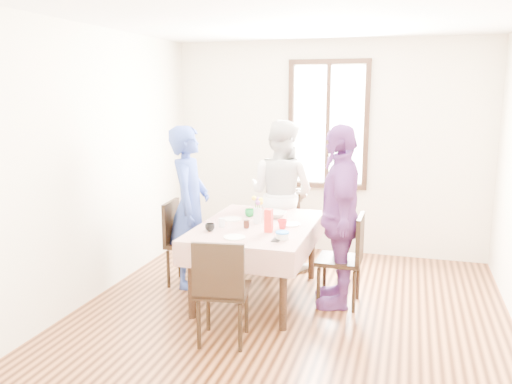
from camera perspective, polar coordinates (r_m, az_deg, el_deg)
ground at (r=4.92m, az=3.30°, el=-13.89°), size 4.50×4.50×0.00m
back_wall at (r=6.71m, az=7.89°, el=4.78°), size 4.00×0.00×4.00m
window_frame at (r=6.66m, az=7.93°, el=7.33°), size 1.02×0.06×1.62m
window_pane at (r=6.67m, az=7.94°, el=7.33°), size 0.90×0.02×1.50m
dining_table at (r=5.30m, az=0.16°, el=-7.61°), size 0.99×1.47×0.75m
tablecloth at (r=5.19m, az=0.16°, el=-3.62°), size 1.11×1.59×0.01m
chair_left at (r=5.68m, az=-7.47°, el=-5.59°), size 0.45×0.45×0.91m
chair_right at (r=5.16m, az=9.16°, el=-7.35°), size 0.42×0.42×0.91m
chair_far at (r=6.21m, az=2.80°, el=-4.04°), size 0.47×0.47×0.91m
chair_near at (r=4.38m, az=-3.65°, el=-10.66°), size 0.48×0.48×0.91m
person_left at (r=5.57m, az=-7.36°, el=-1.61°), size 0.52×0.69×1.72m
person_far at (r=6.10m, az=2.79°, el=-0.28°), size 1.01×0.88×1.75m
person_right at (r=5.05m, az=9.06°, el=-2.67°), size 0.62×1.10×1.77m
mug_black at (r=4.95m, az=-5.10°, el=-3.89°), size 0.10×0.10×0.07m
mug_flag at (r=5.03m, az=2.92°, el=-3.54°), size 0.13×0.13×0.09m
mug_green at (r=5.50m, az=-0.71°, el=-2.30°), size 0.14×0.14×0.08m
serving_bowl at (r=5.47m, az=2.13°, el=-2.50°), size 0.23×0.23×0.06m
juice_carton at (r=4.89m, az=1.40°, el=-3.17°), size 0.07×0.07×0.22m
butter_tub at (r=4.68m, az=2.91°, el=-4.86°), size 0.11×0.11×0.06m
jam_jar at (r=5.04m, az=-1.06°, el=-3.56°), size 0.06×0.06×0.08m
drinking_glass at (r=5.09m, az=-3.78°, el=-3.37°), size 0.06×0.06×0.09m
smartphone at (r=4.65m, az=2.25°, el=-5.27°), size 0.07×0.14×0.01m
flower_vase at (r=5.21m, az=0.16°, el=-2.61°), size 0.08×0.08×0.16m
plate_left at (r=5.38m, az=-2.66°, el=-3.00°), size 0.20×0.20×0.01m
plate_right at (r=5.18m, az=3.75°, el=-3.57°), size 0.20×0.20×0.01m
plate_far at (r=5.74m, az=1.81°, el=-2.08°), size 0.20×0.20×0.01m
plate_near at (r=4.72m, az=-2.37°, el=-5.00°), size 0.20×0.20×0.01m
butter_lid at (r=4.67m, az=2.91°, el=-4.46°), size 0.12×0.12×0.01m
flower_bunch at (r=5.18m, az=0.16°, el=-1.22°), size 0.09×0.09×0.10m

